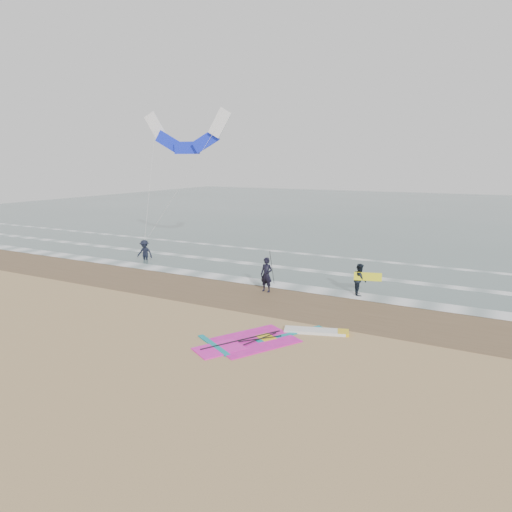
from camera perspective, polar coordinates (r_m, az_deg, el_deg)
The scene contains 11 objects.
ground at distance 16.17m, azimuth -2.66°, elevation -11.50°, with size 120.00×120.00×0.00m, color tan.
sea_water at distance 61.58m, azimuth 20.70°, elevation 5.04°, with size 120.00×80.00×0.02m, color #47605E.
wet_sand_band at distance 21.23m, azimuth 5.62°, elevation -5.79°, with size 120.00×5.00×0.01m, color brown.
foam_waterline at distance 25.24m, azimuth 9.46°, elevation -3.00°, with size 120.00×9.15×0.02m.
windsurf_rig at distance 16.95m, azimuth 1.90°, elevation -10.25°, with size 4.99×4.73×0.12m.
person_standing at distance 22.62m, azimuth 1.31°, elevation -2.36°, with size 0.63×0.42×1.74m, color black.
person_walking at distance 22.64m, azimuth 12.85°, elevation -2.88°, with size 0.76×0.59×1.56m, color black.
person_wading at distance 30.73m, azimuth -13.77°, elevation 1.03°, with size 1.10×0.63×1.70m, color black.
held_pole at distance 22.40m, azimuth 2.00°, elevation -1.44°, with size 0.17×0.86×1.82m.
carried_kiteboard at distance 22.40m, azimuth 13.80°, elevation -2.53°, with size 1.30×0.51×0.39m.
surf_kite at distance 30.65m, azimuth -8.69°, elevation 14.58°, with size 6.57×2.47×8.53m.
Camera 1 is at (7.58, -12.78, 6.37)m, focal length 32.00 mm.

